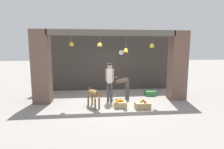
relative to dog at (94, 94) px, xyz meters
name	(u,v)px	position (x,y,z in m)	size (l,w,h in m)	color
ground_plane	(113,102)	(0.78, 0.57, -0.52)	(60.00, 60.00, 0.00)	gray
shop_back_wall	(108,63)	(0.78, 3.05, 0.99)	(7.18, 0.12, 3.03)	#38332D
shop_pillar_left	(42,67)	(-2.16, 0.87, 0.99)	(0.70, 0.60, 3.03)	brown
shop_pillar_right	(178,66)	(3.73, 0.87, 0.99)	(0.70, 0.60, 3.03)	brown
storefront_awning	(113,34)	(0.79, 0.69, 2.36)	(5.28, 0.27, 0.93)	#5B564C
dog	(94,94)	(0.00, 0.00, 0.00)	(0.65, 0.97, 0.76)	brown
shopkeeper	(110,79)	(0.67, 0.73, 0.46)	(0.34, 0.29, 1.66)	#424247
worker_stooping	(123,85)	(1.31, 1.07, 0.14)	(0.68, 0.58, 1.00)	#424247
fruit_crate_oranges	(120,104)	(1.00, -0.08, -0.39)	(0.46, 0.42, 0.32)	tan
fruit_crate_apples	(142,105)	(1.83, -0.29, -0.39)	(0.57, 0.40, 0.33)	tan
produce_box_green	(150,93)	(2.72, 1.55, -0.40)	(0.50, 0.43, 0.24)	#387A42
water_bottle	(125,102)	(1.25, 0.20, -0.41)	(0.08, 0.08, 0.25)	silver
wall_clock	(121,53)	(1.49, 2.97, 1.55)	(0.28, 0.03, 0.28)	black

